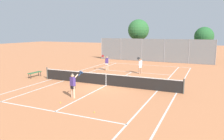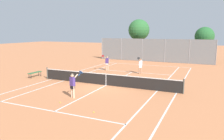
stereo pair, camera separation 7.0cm
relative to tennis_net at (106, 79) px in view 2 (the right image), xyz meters
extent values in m
plane|color=#CC7A4C|center=(0.00, 0.00, -0.51)|extent=(120.00, 120.00, 0.00)
cube|color=silver|center=(0.00, 11.90, -0.51)|extent=(11.00, 0.10, 0.01)
cube|color=silver|center=(-5.50, 0.00, -0.51)|extent=(0.10, 23.80, 0.01)
cube|color=silver|center=(5.50, 0.00, -0.51)|extent=(0.10, 23.80, 0.01)
cube|color=silver|center=(-4.13, 0.00, -0.51)|extent=(0.10, 23.80, 0.01)
cube|color=silver|center=(4.13, 0.00, -0.51)|extent=(0.10, 23.80, 0.01)
cube|color=silver|center=(0.00, -6.40, -0.51)|extent=(8.26, 0.10, 0.01)
cube|color=silver|center=(0.00, 6.40, -0.51)|extent=(8.26, 0.10, 0.01)
cube|color=silver|center=(0.00, 0.00, -0.51)|extent=(0.10, 12.80, 0.01)
cylinder|color=#474C47|center=(-5.95, 0.00, 0.03)|extent=(0.10, 0.10, 1.07)
cylinder|color=#474C47|center=(5.95, 0.00, 0.03)|extent=(0.10, 0.10, 1.07)
cube|color=black|center=(0.00, 0.00, -0.04)|extent=(11.90, 0.02, 0.89)
cube|color=white|center=(0.00, 0.00, 0.41)|extent=(11.90, 0.03, 0.06)
cube|color=white|center=(0.00, 0.00, -0.06)|extent=(0.05, 0.03, 0.89)
cylinder|color=beige|center=(-0.59, -3.90, -0.10)|extent=(0.13, 0.13, 0.82)
cylinder|color=beige|center=(-0.42, -3.95, -0.10)|extent=(0.13, 0.13, 0.82)
cube|color=black|center=(-0.50, -3.92, 0.23)|extent=(0.32, 0.25, 0.24)
cube|color=#4C388C|center=(-0.50, -3.92, 0.59)|extent=(0.38, 0.29, 0.56)
sphere|color=beige|center=(-0.50, -3.92, 0.98)|extent=(0.22, 0.22, 0.22)
cylinder|color=black|center=(-0.50, -3.92, 1.05)|extent=(0.23, 0.23, 0.02)
cylinder|color=beige|center=(-0.71, -3.86, 0.53)|extent=(0.08, 0.08, 0.52)
cylinder|color=beige|center=(-0.34, -3.83, 0.88)|extent=(0.21, 0.46, 0.35)
cylinder|color=#1E4C99|center=(-0.14, -3.61, 1.04)|extent=(0.10, 0.25, 0.22)
cylinder|color=#1E4C99|center=(-0.11, -3.50, 1.15)|extent=(0.32, 0.27, 0.23)
cylinder|color=#D8A884|center=(-2.76, 6.16, -0.10)|extent=(0.13, 0.13, 0.82)
cylinder|color=#D8A884|center=(-2.94, 6.16, -0.10)|extent=(0.13, 0.13, 0.82)
cube|color=white|center=(-2.85, 6.16, 0.23)|extent=(0.28, 0.18, 0.24)
cube|color=#4C388C|center=(-2.85, 6.16, 0.59)|extent=(0.34, 0.20, 0.56)
sphere|color=#D8A884|center=(-2.85, 6.16, 0.98)|extent=(0.22, 0.22, 0.22)
cylinder|color=black|center=(-2.85, 6.16, 1.05)|extent=(0.23, 0.23, 0.02)
cylinder|color=#D8A884|center=(-2.63, 6.16, 0.53)|extent=(0.08, 0.08, 0.52)
cylinder|color=#D8A884|center=(-2.98, 6.02, 0.88)|extent=(0.08, 0.46, 0.35)
cylinder|color=maroon|center=(-3.11, 5.76, 1.04)|extent=(0.03, 0.25, 0.22)
cylinder|color=maroon|center=(-3.11, 5.64, 1.15)|extent=(0.28, 0.20, 0.23)
cylinder|color=tan|center=(1.16, 5.87, -0.10)|extent=(0.13, 0.13, 0.82)
cylinder|color=tan|center=(0.99, 5.80, -0.10)|extent=(0.13, 0.13, 0.82)
cube|color=white|center=(1.08, 5.84, 0.23)|extent=(0.33, 0.28, 0.24)
cube|color=white|center=(1.08, 5.84, 0.59)|extent=(0.39, 0.32, 0.56)
sphere|color=tan|center=(1.08, 5.84, 0.98)|extent=(0.22, 0.22, 0.22)
cylinder|color=black|center=(1.08, 5.84, 1.05)|extent=(0.23, 0.23, 0.02)
cylinder|color=tan|center=(1.28, 5.92, 0.53)|extent=(0.08, 0.08, 0.52)
cylinder|color=tan|center=(1.01, 5.66, 0.88)|extent=(0.25, 0.45, 0.35)
cylinder|color=black|center=(0.99, 5.37, 1.04)|extent=(0.13, 0.24, 0.22)
cylinder|color=black|center=(1.04, 5.26, 1.15)|extent=(0.33, 0.29, 0.23)
sphere|color=#D1DB33|center=(3.81, 4.30, -0.48)|extent=(0.07, 0.07, 0.07)
sphere|color=#D1DB33|center=(-4.91, 2.21, -0.48)|extent=(0.07, 0.07, 0.07)
sphere|color=#D1DB33|center=(2.03, -5.69, -0.48)|extent=(0.07, 0.07, 0.07)
sphere|color=#D1DB33|center=(-1.01, 2.33, -0.48)|extent=(0.07, 0.07, 0.07)
sphere|color=#D1DB33|center=(-0.62, -5.12, -0.48)|extent=(0.07, 0.07, 0.07)
cube|color=#2D6638|center=(-7.56, 0.13, -0.07)|extent=(0.36, 1.50, 0.05)
cylinder|color=#262626|center=(-7.44, 0.77, -0.30)|extent=(0.05, 0.05, 0.41)
cylinder|color=#262626|center=(-7.44, -0.50, -0.30)|extent=(0.05, 0.05, 0.41)
cylinder|color=#262626|center=(-7.69, 0.77, -0.30)|extent=(0.05, 0.05, 0.41)
cylinder|color=#262626|center=(-7.69, -0.50, -0.30)|extent=(0.05, 0.05, 0.41)
cylinder|color=gray|center=(-8.18, 15.42, 1.13)|extent=(0.08, 0.08, 3.27)
cylinder|color=gray|center=(-4.91, 15.42, 1.13)|extent=(0.08, 0.08, 3.27)
cylinder|color=gray|center=(-1.64, 15.42, 1.13)|extent=(0.08, 0.08, 3.27)
cylinder|color=gray|center=(1.64, 15.42, 1.13)|extent=(0.08, 0.08, 3.27)
cylinder|color=gray|center=(4.91, 15.42, 1.13)|extent=(0.08, 0.08, 3.27)
cylinder|color=gray|center=(8.18, 15.42, 1.13)|extent=(0.08, 0.08, 3.27)
cube|color=slate|center=(0.00, 15.42, 1.13)|extent=(16.35, 0.02, 3.23)
cylinder|color=brown|center=(-3.19, 18.66, 1.16)|extent=(0.30, 0.30, 3.34)
sphere|color=#2D6B33|center=(-3.19, 18.66, 4.01)|extent=(3.35, 3.35, 3.35)
sphere|color=#2D6B33|center=(-3.59, 19.05, 3.59)|extent=(1.86, 1.86, 1.86)
cylinder|color=brown|center=(6.55, 18.55, 0.82)|extent=(0.28, 0.28, 2.66)
sphere|color=#26602D|center=(6.55, 18.55, 3.08)|extent=(2.67, 2.67, 2.67)
sphere|color=#26602D|center=(6.47, 18.81, 2.75)|extent=(1.50, 1.50, 1.50)
camera|label=1|loc=(7.40, -15.39, 3.76)|focal=35.00mm
camera|label=2|loc=(7.47, -15.36, 3.76)|focal=35.00mm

